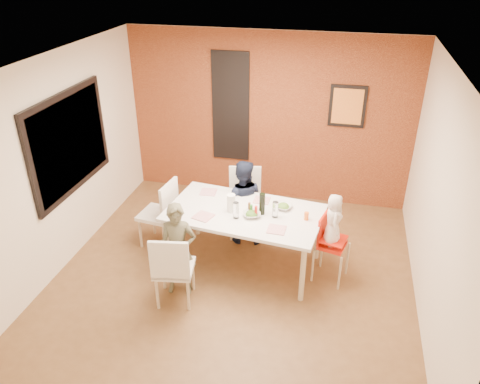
% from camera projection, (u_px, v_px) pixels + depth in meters
% --- Properties ---
extents(ground, '(4.50, 4.50, 0.00)m').
position_uv_depth(ground, '(235.00, 273.00, 6.10)').
color(ground, brown).
rests_on(ground, ground).
extents(ceiling, '(4.50, 4.50, 0.02)m').
position_uv_depth(ceiling, '(233.00, 65.00, 4.82)').
color(ceiling, silver).
rests_on(ceiling, wall_back).
extents(wall_back, '(4.50, 0.02, 2.70)m').
position_uv_depth(wall_back, '(268.00, 118.00, 7.38)').
color(wall_back, '#F3E4C9').
rests_on(wall_back, ground).
extents(wall_front, '(4.50, 0.02, 2.70)m').
position_uv_depth(wall_front, '(163.00, 313.00, 3.53)').
color(wall_front, '#F3E4C9').
rests_on(wall_front, ground).
extents(wall_left, '(0.02, 4.50, 2.70)m').
position_uv_depth(wall_left, '(62.00, 163.00, 5.91)').
color(wall_left, '#F3E4C9').
rests_on(wall_left, ground).
extents(wall_right, '(0.02, 4.50, 2.70)m').
position_uv_depth(wall_right, '(438.00, 203.00, 5.00)').
color(wall_right, '#F3E4C9').
rests_on(wall_right, ground).
extents(brick_accent_wall, '(4.50, 0.02, 2.70)m').
position_uv_depth(brick_accent_wall, '(268.00, 119.00, 7.37)').
color(brick_accent_wall, maroon).
rests_on(brick_accent_wall, ground).
extents(picture_window_frame, '(0.05, 1.70, 1.30)m').
position_uv_depth(picture_window_frame, '(69.00, 142.00, 5.98)').
color(picture_window_frame, black).
rests_on(picture_window_frame, wall_left).
extents(picture_window_pane, '(0.02, 1.55, 1.15)m').
position_uv_depth(picture_window_pane, '(71.00, 143.00, 5.98)').
color(picture_window_pane, black).
rests_on(picture_window_pane, wall_left).
extents(glassblock_strip, '(0.55, 0.03, 1.70)m').
position_uv_depth(glassblock_strip, '(231.00, 107.00, 7.40)').
color(glassblock_strip, silver).
rests_on(glassblock_strip, wall_back).
extents(glassblock_surround, '(0.60, 0.03, 1.76)m').
position_uv_depth(glassblock_surround, '(231.00, 107.00, 7.40)').
color(glassblock_surround, black).
rests_on(glassblock_surround, wall_back).
extents(art_print_frame, '(0.54, 0.03, 0.64)m').
position_uv_depth(art_print_frame, '(347.00, 106.00, 6.97)').
color(art_print_frame, black).
rests_on(art_print_frame, wall_back).
extents(art_print_canvas, '(0.44, 0.01, 0.54)m').
position_uv_depth(art_print_canvas, '(347.00, 107.00, 6.95)').
color(art_print_canvas, orange).
rests_on(art_print_canvas, wall_back).
extents(dining_table, '(2.05, 1.29, 0.81)m').
position_uv_depth(dining_table, '(244.00, 216.00, 5.94)').
color(dining_table, white).
rests_on(dining_table, ground).
extents(chair_near, '(0.51, 0.51, 0.96)m').
position_uv_depth(chair_near, '(172.00, 267.00, 5.34)').
color(chair_near, silver).
rests_on(chair_near, ground).
extents(chair_far, '(0.54, 0.54, 0.99)m').
position_uv_depth(chair_far, '(245.00, 197.00, 6.76)').
color(chair_far, silver).
rests_on(chair_far, ground).
extents(chair_left, '(0.51, 0.51, 0.99)m').
position_uv_depth(chair_left, '(163.00, 210.00, 6.44)').
color(chair_left, white).
rests_on(chair_left, ground).
extents(high_chair, '(0.45, 0.45, 0.89)m').
position_uv_depth(high_chair, '(329.00, 242.00, 5.79)').
color(high_chair, red).
rests_on(high_chair, ground).
extents(child_near, '(0.48, 0.36, 1.21)m').
position_uv_depth(child_near, '(178.00, 250.00, 5.52)').
color(child_near, brown).
rests_on(child_near, ground).
extents(child_far, '(0.66, 0.55, 1.24)m').
position_uv_depth(child_far, '(242.00, 202.00, 6.51)').
color(child_far, black).
rests_on(child_far, ground).
extents(toddler, '(0.27, 0.36, 0.67)m').
position_uv_depth(toddler, '(333.00, 220.00, 5.63)').
color(toddler, silver).
rests_on(toddler, high_chair).
extents(plate_near_left, '(0.27, 0.27, 0.01)m').
position_uv_depth(plate_near_left, '(203.00, 216.00, 5.79)').
color(plate_near_left, white).
rests_on(plate_near_left, dining_table).
extents(plate_far_mid, '(0.21, 0.21, 0.01)m').
position_uv_depth(plate_far_mid, '(262.00, 200.00, 6.15)').
color(plate_far_mid, silver).
rests_on(plate_far_mid, dining_table).
extents(plate_near_right, '(0.22, 0.22, 0.01)m').
position_uv_depth(plate_near_right, '(276.00, 229.00, 5.53)').
color(plate_near_right, white).
rests_on(plate_near_right, dining_table).
extents(plate_far_left, '(0.23, 0.23, 0.01)m').
position_uv_depth(plate_far_left, '(208.00, 192.00, 6.36)').
color(plate_far_left, white).
rests_on(plate_far_left, dining_table).
extents(salad_bowl_a, '(0.28, 0.28, 0.05)m').
position_uv_depth(salad_bowl_a, '(252.00, 214.00, 5.79)').
color(salad_bowl_a, silver).
rests_on(salad_bowl_a, dining_table).
extents(salad_bowl_b, '(0.26, 0.26, 0.05)m').
position_uv_depth(salad_bowl_b, '(283.00, 207.00, 5.96)').
color(salad_bowl_b, silver).
rests_on(salad_bowl_b, dining_table).
extents(wine_bottle, '(0.08, 0.08, 0.29)m').
position_uv_depth(wine_bottle, '(262.00, 204.00, 5.79)').
color(wine_bottle, black).
rests_on(wine_bottle, dining_table).
extents(wine_glass_a, '(0.07, 0.07, 0.21)m').
position_uv_depth(wine_glass_a, '(236.00, 210.00, 5.73)').
color(wine_glass_a, white).
rests_on(wine_glass_a, dining_table).
extents(wine_glass_b, '(0.07, 0.07, 0.21)m').
position_uv_depth(wine_glass_b, '(275.00, 210.00, 5.74)').
color(wine_glass_b, white).
rests_on(wine_glass_b, dining_table).
extents(paper_towel_roll, '(0.11, 0.11, 0.24)m').
position_uv_depth(paper_towel_roll, '(231.00, 203.00, 5.85)').
color(paper_towel_roll, white).
rests_on(paper_towel_roll, dining_table).
extents(condiment_red, '(0.04, 0.04, 0.15)m').
position_uv_depth(condiment_red, '(256.00, 212.00, 5.76)').
color(condiment_red, red).
rests_on(condiment_red, dining_table).
extents(condiment_green, '(0.03, 0.03, 0.13)m').
position_uv_depth(condiment_green, '(251.00, 209.00, 5.83)').
color(condiment_green, '#337D29').
rests_on(condiment_green, dining_table).
extents(condiment_brown, '(0.03, 0.03, 0.13)m').
position_uv_depth(condiment_brown, '(249.00, 207.00, 5.86)').
color(condiment_brown, brown).
rests_on(condiment_brown, dining_table).
extents(sippy_cup, '(0.06, 0.06, 0.10)m').
position_uv_depth(sippy_cup, '(306.00, 216.00, 5.71)').
color(sippy_cup, orange).
rests_on(sippy_cup, dining_table).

